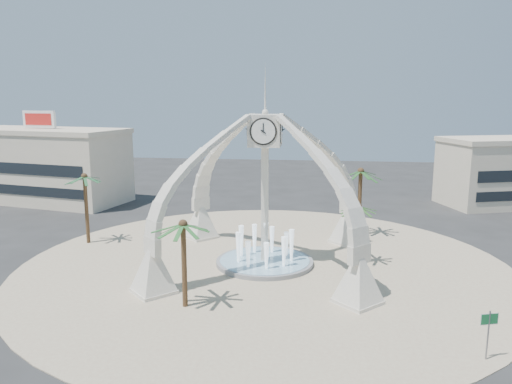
# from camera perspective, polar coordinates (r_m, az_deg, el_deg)

# --- Properties ---
(ground) EXTENTS (140.00, 140.00, 0.00)m
(ground) POSITION_cam_1_polar(r_m,az_deg,el_deg) (41.64, 0.99, -8.30)
(ground) COLOR #282828
(ground) RESTS_ON ground
(plaza) EXTENTS (40.00, 40.00, 0.06)m
(plaza) POSITION_cam_1_polar(r_m,az_deg,el_deg) (41.63, 0.99, -8.26)
(plaza) COLOR #BFB08E
(plaza) RESTS_ON ground
(clock_tower) EXTENTS (17.94, 17.94, 16.30)m
(clock_tower) POSITION_cam_1_polar(r_m,az_deg,el_deg) (39.99, 1.02, 0.52)
(clock_tower) COLOR silver
(clock_tower) RESTS_ON ground
(fountain) EXTENTS (8.00, 8.00, 3.62)m
(fountain) POSITION_cam_1_polar(r_m,az_deg,el_deg) (41.55, 1.00, -7.93)
(fountain) COLOR gray
(fountain) RESTS_ON ground
(building_nw) EXTENTS (23.75, 13.73, 11.90)m
(building_nw) POSITION_cam_1_polar(r_m,az_deg,el_deg) (71.66, -23.17, 2.88)
(building_nw) COLOR beige
(building_nw) RESTS_ON ground
(palm_east) EXTENTS (4.24, 4.24, 5.58)m
(palm_east) POSITION_cam_1_polar(r_m,az_deg,el_deg) (41.16, 11.64, -1.72)
(palm_east) COLOR brown
(palm_east) RESTS_ON ground
(palm_west) EXTENTS (4.64, 4.64, 7.10)m
(palm_west) POSITION_cam_1_polar(r_m,az_deg,el_deg) (48.79, -19.02, 1.57)
(palm_west) COLOR brown
(palm_west) RESTS_ON ground
(palm_north) EXTENTS (4.53, 4.53, 7.31)m
(palm_north) POSITION_cam_1_polar(r_m,az_deg,el_deg) (49.67, 11.88, 2.24)
(palm_north) COLOR brown
(palm_north) RESTS_ON ground
(palm_south) EXTENTS (3.87, 3.87, 6.34)m
(palm_south) POSITION_cam_1_polar(r_m,az_deg,el_deg) (32.30, -8.34, -3.81)
(palm_south) COLOR brown
(palm_south) RESTS_ON ground
(street_sign) EXTENTS (0.98, 0.33, 2.77)m
(street_sign) POSITION_cam_1_polar(r_m,az_deg,el_deg) (29.39, 25.07, -13.63)
(street_sign) COLOR slate
(street_sign) RESTS_ON ground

